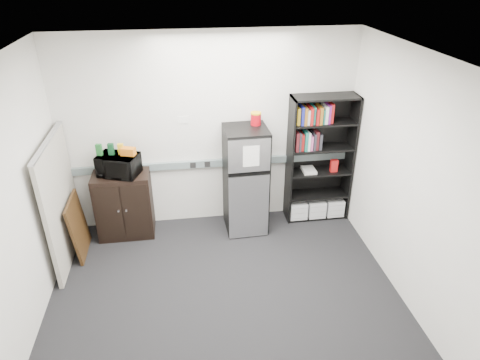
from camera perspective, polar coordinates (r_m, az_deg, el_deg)
The scene contains 18 objects.
floor at distance 5.09m, azimuth -1.91°, elevation -15.45°, with size 4.00×4.00×0.00m, color black.
wall_back at distance 5.85m, azimuth -4.09°, elevation 6.34°, with size 4.00×0.02×2.70m, color white.
wall_right at distance 4.88m, azimuth 21.86°, elevation -0.34°, with size 0.02×3.50×2.70m, color white.
wall_left at distance 4.56m, azimuth -28.07°, elevation -3.74°, with size 0.02×3.50×2.70m, color white.
ceiling at distance 3.79m, azimuth -2.57°, elevation 15.78°, with size 4.00×3.50×0.02m, color white.
electrical_raceway at distance 6.01m, azimuth -3.92°, elevation 2.24°, with size 3.92×0.05×0.10m, color slate.
wall_note at distance 5.77m, azimuth -7.65°, elevation 7.95°, with size 0.14×0.00×0.10m, color white.
bookshelf at distance 6.15m, azimuth 10.55°, elevation 2.59°, with size 0.90×0.34×1.85m.
cubicle_partition at distance 5.68m, azimuth -22.81°, elevation -2.69°, with size 0.06×1.30×1.62m.
cabinet at distance 6.06m, azimuth -15.15°, elevation -3.14°, with size 0.74×0.49×0.93m.
microwave at distance 5.77m, azimuth -15.89°, elevation 1.93°, with size 0.51×0.34×0.28m, color black.
snack_box_a at distance 5.75m, azimuth -18.28°, elevation 3.85°, with size 0.07×0.05×0.15m, color #1A5E25.
snack_box_b at distance 5.73m, azimuth -16.83°, elevation 3.97°, with size 0.07×0.05×0.15m, color #0D3D1D.
snack_box_c at distance 5.71m, azimuth -15.62°, elevation 4.02°, with size 0.07×0.05×0.14m, color gold.
snack_bag at distance 5.66m, azimuth -14.69°, elevation 3.70°, with size 0.18×0.10×0.10m, color orange.
refrigerator at distance 5.85m, azimuth 0.76°, elevation -0.04°, with size 0.58×0.61×1.50m.
coffee_can at distance 5.65m, azimuth 2.13°, elevation 8.29°, with size 0.14×0.14×0.19m.
framed_poster at distance 5.89m, azimuth -20.73°, elevation -5.86°, with size 0.11×0.62×0.79m.
Camera 1 is at (-0.37, -3.68, 3.49)m, focal length 32.00 mm.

